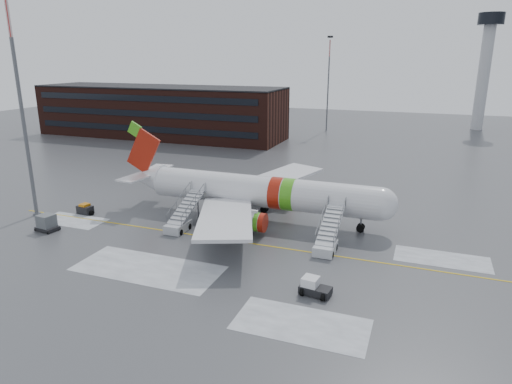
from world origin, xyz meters
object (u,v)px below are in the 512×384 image
at_px(airstair_aft, 181,220).
at_px(pushback_tug, 314,287).
at_px(uld_container, 47,223).
at_px(light_mast_near, 21,104).
at_px(airstair_fwd, 327,240).
at_px(airliner, 254,191).
at_px(baggage_tractor, 85,209).

bearing_deg(airstair_aft, pushback_tug, -27.65).
distance_m(uld_container, light_mast_near, 14.47).
xyz_separation_m(airstair_aft, pushback_tug, (17.93, -9.40, -0.41)).
xyz_separation_m(airstair_fwd, uld_container, (-31.20, -5.83, -0.17)).
bearing_deg(pushback_tug, light_mast_near, 169.03).
height_order(pushback_tug, uld_container, uld_container).
xyz_separation_m(airliner, airstair_fwd, (10.46, -6.54, -2.35)).
distance_m(airliner, baggage_tractor, 21.76).
xyz_separation_m(pushback_tug, baggage_tractor, (-32.04, 9.84, -0.09)).
xyz_separation_m(airliner, airstair_aft, (-6.59, -6.54, -2.35)).
bearing_deg(airliner, light_mast_near, -161.57).
bearing_deg(baggage_tractor, light_mast_near, -154.26).
relative_size(airstair_fwd, airstair_aft, 1.00).
distance_m(airstair_fwd, baggage_tractor, 31.17).
height_order(baggage_tractor, light_mast_near, light_mast_near).
relative_size(pushback_tug, light_mast_near, 0.10).
xyz_separation_m(airliner, uld_container, (-20.74, -12.37, -2.53)).
relative_size(airliner, airstair_aft, 4.55).
bearing_deg(pushback_tug, uld_container, 173.66).
bearing_deg(uld_container, pushback_tug, -6.34).
bearing_deg(airstair_aft, baggage_tractor, 178.21).
relative_size(baggage_tractor, light_mast_near, 0.10).
relative_size(uld_container, light_mast_near, 0.09).
distance_m(pushback_tug, uld_container, 32.28).
height_order(airstair_aft, pushback_tug, airstair_aft).
bearing_deg(airstair_fwd, pushback_tug, -84.63).
relative_size(airstair_aft, uld_container, 3.06).
relative_size(airstair_aft, baggage_tractor, 2.94).
bearing_deg(light_mast_near, airstair_fwd, 3.36).
relative_size(airstair_aft, pushback_tug, 2.80).
distance_m(airliner, airstair_aft, 9.57).
height_order(airliner, airstair_fwd, airliner).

